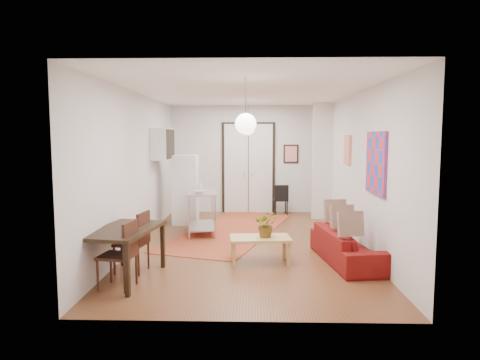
{
  "coord_description": "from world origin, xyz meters",
  "views": [
    {
      "loc": [
        0.08,
        -8.11,
        2.08
      ],
      "look_at": [
        -0.13,
        -0.08,
        1.25
      ],
      "focal_mm": 32.0,
      "sensor_mm": 36.0,
      "label": 1
    }
  ],
  "objects_px": {
    "fridge": "(186,190)",
    "dining_table": "(124,234)",
    "sofa": "(348,246)",
    "kitchen_counter": "(201,206)",
    "black_side_chair": "(280,197)",
    "dining_chair_near": "(133,236)",
    "dining_chair_far": "(119,248)",
    "coffee_table": "(260,240)"
  },
  "relations": [
    {
      "from": "fridge",
      "to": "black_side_chair",
      "type": "bearing_deg",
      "value": 29.41
    },
    {
      "from": "fridge",
      "to": "black_side_chair",
      "type": "height_order",
      "value": "fridge"
    },
    {
      "from": "fridge",
      "to": "dining_chair_far",
      "type": "height_order",
      "value": "fridge"
    },
    {
      "from": "sofa",
      "to": "fridge",
      "type": "bearing_deg",
      "value": 37.77
    },
    {
      "from": "dining_table",
      "to": "dining_chair_near",
      "type": "height_order",
      "value": "dining_chair_near"
    },
    {
      "from": "sofa",
      "to": "dining_chair_near",
      "type": "xyz_separation_m",
      "value": [
        -3.42,
        -0.5,
        0.26
      ]
    },
    {
      "from": "coffee_table",
      "to": "dining_chair_far",
      "type": "height_order",
      "value": "dining_chair_far"
    },
    {
      "from": "sofa",
      "to": "dining_chair_far",
      "type": "xyz_separation_m",
      "value": [
        -3.42,
        -1.2,
        0.26
      ]
    },
    {
      "from": "coffee_table",
      "to": "black_side_chair",
      "type": "bearing_deg",
      "value": 81.95
    },
    {
      "from": "coffee_table",
      "to": "dining_table",
      "type": "xyz_separation_m",
      "value": [
        -1.98,
        -0.86,
        0.29
      ]
    },
    {
      "from": "black_side_chair",
      "to": "fridge",
      "type": "bearing_deg",
      "value": 25.73
    },
    {
      "from": "sofa",
      "to": "fridge",
      "type": "xyz_separation_m",
      "value": [
        -3.15,
        3.07,
        0.54
      ]
    },
    {
      "from": "dining_chair_near",
      "to": "dining_chair_far",
      "type": "xyz_separation_m",
      "value": [
        0.0,
        -0.7,
        0.0
      ]
    },
    {
      "from": "coffee_table",
      "to": "fridge",
      "type": "height_order",
      "value": "fridge"
    },
    {
      "from": "kitchen_counter",
      "to": "fridge",
      "type": "height_order",
      "value": "fridge"
    },
    {
      "from": "sofa",
      "to": "fridge",
      "type": "height_order",
      "value": "fridge"
    },
    {
      "from": "kitchen_counter",
      "to": "black_side_chair",
      "type": "height_order",
      "value": "kitchen_counter"
    },
    {
      "from": "black_side_chair",
      "to": "dining_chair_near",
      "type": "bearing_deg",
      "value": 58.1
    },
    {
      "from": "sofa",
      "to": "coffee_table",
      "type": "xyz_separation_m",
      "value": [
        -1.44,
        -0.08,
        0.1
      ]
    },
    {
      "from": "coffee_table",
      "to": "dining_table",
      "type": "distance_m",
      "value": 2.18
    },
    {
      "from": "sofa",
      "to": "dining_chair_near",
      "type": "height_order",
      "value": "dining_chair_near"
    },
    {
      "from": "coffee_table",
      "to": "dining_chair_near",
      "type": "bearing_deg",
      "value": -168.14
    },
    {
      "from": "dining_chair_near",
      "to": "dining_chair_far",
      "type": "distance_m",
      "value": 0.7
    },
    {
      "from": "sofa",
      "to": "coffee_table",
      "type": "distance_m",
      "value": 1.45
    },
    {
      "from": "sofa",
      "to": "dining_table",
      "type": "bearing_deg",
      "value": 97.38
    },
    {
      "from": "kitchen_counter",
      "to": "dining_chair_near",
      "type": "relative_size",
      "value": 1.36
    },
    {
      "from": "dining_chair_far",
      "to": "coffee_table",
      "type": "bearing_deg",
      "value": 128.51
    },
    {
      "from": "dining_table",
      "to": "fridge",
      "type": "bearing_deg",
      "value": 86.13
    },
    {
      "from": "sofa",
      "to": "kitchen_counter",
      "type": "relative_size",
      "value": 1.48
    },
    {
      "from": "dining_chair_far",
      "to": "black_side_chair",
      "type": "relative_size",
      "value": 1.16
    },
    {
      "from": "fridge",
      "to": "dining_chair_near",
      "type": "relative_size",
      "value": 1.75
    },
    {
      "from": "fridge",
      "to": "dining_table",
      "type": "bearing_deg",
      "value": -94.0
    },
    {
      "from": "fridge",
      "to": "black_side_chair",
      "type": "relative_size",
      "value": 2.03
    },
    {
      "from": "coffee_table",
      "to": "kitchen_counter",
      "type": "bearing_deg",
      "value": 120.18
    },
    {
      "from": "kitchen_counter",
      "to": "dining_chair_far",
      "type": "relative_size",
      "value": 1.36
    },
    {
      "from": "coffee_table",
      "to": "kitchen_counter",
      "type": "xyz_separation_m",
      "value": [
        -1.21,
        2.07,
        0.22
      ]
    },
    {
      "from": "sofa",
      "to": "black_side_chair",
      "type": "relative_size",
      "value": 2.34
    },
    {
      "from": "sofa",
      "to": "kitchen_counter",
      "type": "height_order",
      "value": "kitchen_counter"
    },
    {
      "from": "coffee_table",
      "to": "black_side_chair",
      "type": "height_order",
      "value": "black_side_chair"
    },
    {
      "from": "kitchen_counter",
      "to": "coffee_table",
      "type": "bearing_deg",
      "value": -67.82
    },
    {
      "from": "kitchen_counter",
      "to": "fridge",
      "type": "bearing_deg",
      "value": 106.98
    },
    {
      "from": "coffee_table",
      "to": "fridge",
      "type": "distance_m",
      "value": 3.61
    }
  ]
}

